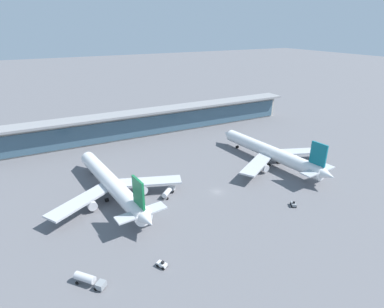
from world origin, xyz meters
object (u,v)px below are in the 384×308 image
service_truck_under_wing_grey (293,204)px  service_truck_by_tail_white (162,264)px  airliner_centre_stand (272,153)px  service_truck_mid_apron_grey (88,279)px  service_truck_near_nose_white (168,192)px  airliner_left_stand (112,184)px

service_truck_under_wing_grey → service_truck_by_tail_white: bearing=-173.4°
airliner_centre_stand → service_truck_under_wing_grey: bearing=-118.6°
airliner_centre_stand → service_truck_mid_apron_grey: airliner_centre_stand is taller
service_truck_by_tail_white → service_truck_near_nose_white: bearing=63.8°
service_truck_mid_apron_grey → service_truck_by_tail_white: bearing=-8.8°
airliner_centre_stand → service_truck_under_wing_grey: (-18.01, -33.08, -4.84)m
airliner_left_stand → service_truck_near_nose_white: 21.37m
airliner_left_stand → airliner_centre_stand: size_ratio=1.00×
airliner_left_stand → service_truck_by_tail_white: (2.00, -43.48, -4.84)m
airliner_centre_stand → service_truck_near_nose_white: airliner_centre_stand is taller
service_truck_near_nose_white → service_truck_mid_apron_grey: (-36.20, -31.96, 0.00)m
service_truck_under_wing_grey → service_truck_by_tail_white: size_ratio=1.00×
airliner_centre_stand → airliner_left_stand: bearing=176.9°
service_truck_by_tail_white → airliner_centre_stand: bearing=28.4°
service_truck_mid_apron_grey → service_truck_under_wing_grey: bearing=2.6°
service_truck_under_wing_grey → service_truck_mid_apron_grey: bearing=-177.4°
airliner_left_stand → service_truck_near_nose_white: bearing=-24.1°
service_truck_mid_apron_grey → airliner_left_stand: bearing=67.2°
service_truck_near_nose_white → airliner_centre_stand: bearing=4.6°
airliner_centre_stand → service_truck_mid_apron_grey: (-91.85, -36.45, -4.00)m
airliner_centre_stand → service_truck_under_wing_grey: airliner_centre_stand is taller
service_truck_near_nose_white → service_truck_under_wing_grey: bearing=-37.2°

